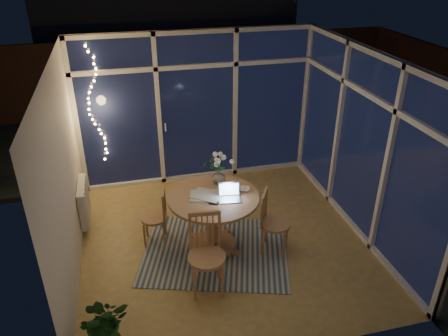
{
  "coord_description": "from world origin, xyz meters",
  "views": [
    {
      "loc": [
        -1.24,
        -4.9,
        3.86
      ],
      "look_at": [
        0.04,
        0.25,
        1.05
      ],
      "focal_mm": 35.0,
      "sensor_mm": 36.0,
      "label": 1
    }
  ],
  "objects_px": {
    "potted_plant": "(105,325)",
    "dining_table": "(214,222)",
    "flower_vase": "(219,176)",
    "chair_left": "(154,216)",
    "chair_front": "(207,256)",
    "laptop": "(230,193)",
    "chair_right": "(276,222)"
  },
  "relations": [
    {
      "from": "potted_plant",
      "to": "dining_table",
      "type": "bearing_deg",
      "value": 44.9
    },
    {
      "from": "flower_vase",
      "to": "potted_plant",
      "type": "height_order",
      "value": "flower_vase"
    },
    {
      "from": "chair_left",
      "to": "chair_front",
      "type": "height_order",
      "value": "chair_front"
    },
    {
      "from": "chair_front",
      "to": "flower_vase",
      "type": "xyz_separation_m",
      "value": [
        0.42,
        1.12,
        0.42
      ]
    },
    {
      "from": "dining_table",
      "to": "laptop",
      "type": "bearing_deg",
      "value": -34.55
    },
    {
      "from": "chair_left",
      "to": "flower_vase",
      "type": "height_order",
      "value": "flower_vase"
    },
    {
      "from": "chair_right",
      "to": "potted_plant",
      "type": "bearing_deg",
      "value": 146.67
    },
    {
      "from": "dining_table",
      "to": "chair_right",
      "type": "bearing_deg",
      "value": -18.96
    },
    {
      "from": "chair_left",
      "to": "flower_vase",
      "type": "xyz_separation_m",
      "value": [
        0.93,
        0.0,
        0.51
      ]
    },
    {
      "from": "chair_front",
      "to": "laptop",
      "type": "bearing_deg",
      "value": 61.98
    },
    {
      "from": "chair_left",
      "to": "flower_vase",
      "type": "distance_m",
      "value": 1.06
    },
    {
      "from": "chair_right",
      "to": "flower_vase",
      "type": "relative_size",
      "value": 4.43
    },
    {
      "from": "chair_front",
      "to": "potted_plant",
      "type": "height_order",
      "value": "chair_front"
    },
    {
      "from": "chair_front",
      "to": "chair_left",
      "type": "bearing_deg",
      "value": 121.09
    },
    {
      "from": "chair_front",
      "to": "flower_vase",
      "type": "height_order",
      "value": "same"
    },
    {
      "from": "chair_front",
      "to": "potted_plant",
      "type": "distance_m",
      "value": 1.37
    },
    {
      "from": "laptop",
      "to": "potted_plant",
      "type": "distance_m",
      "value": 2.18
    },
    {
      "from": "dining_table",
      "to": "laptop",
      "type": "relative_size",
      "value": 4.22
    },
    {
      "from": "chair_right",
      "to": "flower_vase",
      "type": "distance_m",
      "value": 0.99
    },
    {
      "from": "chair_left",
      "to": "chair_front",
      "type": "xyz_separation_m",
      "value": [
        0.52,
        -1.12,
        0.09
      ]
    },
    {
      "from": "dining_table",
      "to": "flower_vase",
      "type": "height_order",
      "value": "flower_vase"
    },
    {
      "from": "chair_right",
      "to": "flower_vase",
      "type": "height_order",
      "value": "flower_vase"
    },
    {
      "from": "chair_right",
      "to": "chair_front",
      "type": "bearing_deg",
      "value": 145.43
    },
    {
      "from": "chair_right",
      "to": "laptop",
      "type": "relative_size",
      "value": 3.22
    },
    {
      "from": "chair_front",
      "to": "flower_vase",
      "type": "relative_size",
      "value": 4.95
    },
    {
      "from": "laptop",
      "to": "chair_left",
      "type": "bearing_deg",
      "value": 162.67
    },
    {
      "from": "laptop",
      "to": "flower_vase",
      "type": "xyz_separation_m",
      "value": [
        -0.04,
        0.46,
        -0.0
      ]
    },
    {
      "from": "chair_right",
      "to": "potted_plant",
      "type": "xyz_separation_m",
      "value": [
        -2.25,
        -1.18,
        -0.08
      ]
    },
    {
      "from": "chair_left",
      "to": "chair_right",
      "type": "bearing_deg",
      "value": 79.69
    },
    {
      "from": "dining_table",
      "to": "chair_front",
      "type": "bearing_deg",
      "value": -108.22
    },
    {
      "from": "flower_vase",
      "to": "potted_plant",
      "type": "distance_m",
      "value": 2.46
    },
    {
      "from": "chair_right",
      "to": "chair_left",
      "type": "bearing_deg",
      "value": 98.26
    }
  ]
}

